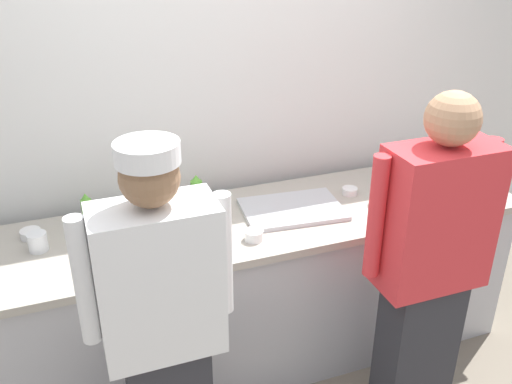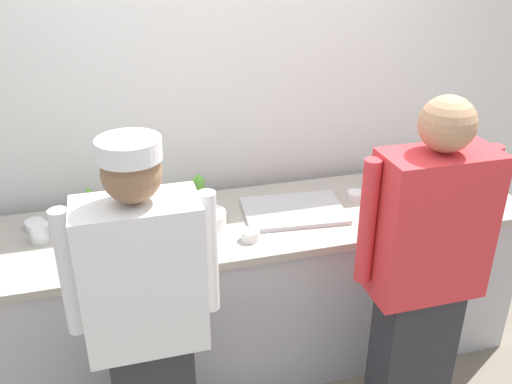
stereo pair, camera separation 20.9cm
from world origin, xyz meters
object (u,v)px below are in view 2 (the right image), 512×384
at_px(squeeze_bottle_secondary, 90,204).
at_px(ramekin_orange_sauce, 355,194).
at_px(sheet_tray, 294,211).
at_px(mixing_bowl_steel, 122,234).
at_px(chef_center, 423,275).
at_px(ramekin_green_sauce, 35,224).
at_px(plate_stack_front, 394,207).
at_px(chefs_knife, 431,204).
at_px(chef_near_left, 147,321).
at_px(deli_cup, 39,233).
at_px(plate_stack_rear, 204,220).
at_px(ramekin_yellow_sauce, 250,235).
at_px(squeeze_bottle_primary, 199,191).

height_order(squeeze_bottle_secondary, ramekin_orange_sauce, squeeze_bottle_secondary).
height_order(sheet_tray, ramekin_orange_sauce, ramekin_orange_sauce).
relative_size(mixing_bowl_steel, ramekin_orange_sauce, 4.04).
height_order(chef_center, ramekin_green_sauce, chef_center).
bearing_deg(plate_stack_front, sheet_tray, 166.20).
xyz_separation_m(ramekin_orange_sauce, chefs_knife, (0.36, -0.19, -0.01)).
distance_m(chef_near_left, sheet_tray, 1.05).
bearing_deg(chef_near_left, deli_cup, 121.66).
xyz_separation_m(plate_stack_rear, deli_cup, (-0.78, 0.09, 0.00)).
distance_m(squeeze_bottle_secondary, ramekin_green_sauce, 0.28).
height_order(ramekin_yellow_sauce, chefs_knife, ramekin_yellow_sauce).
bearing_deg(chef_center, mixing_bowl_steel, 154.36).
bearing_deg(chefs_knife, ramekin_yellow_sauce, -174.81).
xyz_separation_m(mixing_bowl_steel, squeeze_bottle_secondary, (-0.14, 0.29, 0.03)).
distance_m(ramekin_orange_sauce, deli_cup, 1.64).
distance_m(sheet_tray, ramekin_green_sauce, 1.30).
xyz_separation_m(mixing_bowl_steel, squeeze_bottle_primary, (0.42, 0.29, 0.04)).
bearing_deg(chefs_knife, ramekin_orange_sauce, 152.88).
bearing_deg(sheet_tray, plate_stack_rear, -176.20).
relative_size(plate_stack_front, mixing_bowl_steel, 0.61).
bearing_deg(ramekin_yellow_sauce, chefs_knife, 5.19).
height_order(plate_stack_rear, ramekin_green_sauce, plate_stack_rear).
xyz_separation_m(plate_stack_rear, ramekin_green_sauce, (-0.81, 0.22, -0.02)).
distance_m(mixing_bowl_steel, squeeze_bottle_primary, 0.51).
relative_size(plate_stack_front, ramekin_green_sauce, 2.15).
xyz_separation_m(squeeze_bottle_secondary, ramekin_green_sauce, (-0.27, -0.01, -0.07)).
bearing_deg(mixing_bowl_steel, deli_cup, 158.49).
xyz_separation_m(chef_near_left, squeeze_bottle_secondary, (-0.19, 0.85, 0.12)).
xyz_separation_m(plate_stack_rear, mixing_bowl_steel, (-0.40, -0.06, 0.02)).
bearing_deg(plate_stack_rear, deli_cup, 173.60).
height_order(chef_near_left, squeeze_bottle_primary, chef_near_left).
height_order(squeeze_bottle_primary, ramekin_yellow_sauce, squeeze_bottle_primary).
distance_m(squeeze_bottle_primary, chefs_knife, 1.25).
distance_m(chef_near_left, chefs_knife, 1.66).
xyz_separation_m(squeeze_bottle_secondary, ramekin_orange_sauce, (1.40, -0.13, -0.07)).
relative_size(chef_near_left, mixing_bowl_steel, 4.70).
bearing_deg(squeeze_bottle_primary, squeeze_bottle_secondary, 179.16).
height_order(chef_center, plate_stack_rear, chef_center).
distance_m(chef_near_left, plate_stack_rear, 0.71).
distance_m(sheet_tray, deli_cup, 1.26).
relative_size(plate_stack_front, squeeze_bottle_secondary, 1.14).
relative_size(chef_center, ramekin_yellow_sauce, 18.86).
bearing_deg(chef_center, squeeze_bottle_primary, 132.93).
distance_m(chef_center, plate_stack_rear, 1.06).
height_order(chef_center, ramekin_orange_sauce, chef_center).
relative_size(chef_near_left, ramekin_green_sauce, 16.69).
relative_size(plate_stack_rear, sheet_tray, 0.42).
relative_size(squeeze_bottle_secondary, deli_cup, 2.05).
bearing_deg(ramekin_yellow_sauce, chef_center, -36.78).
relative_size(ramekin_orange_sauce, chefs_knife, 0.31).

